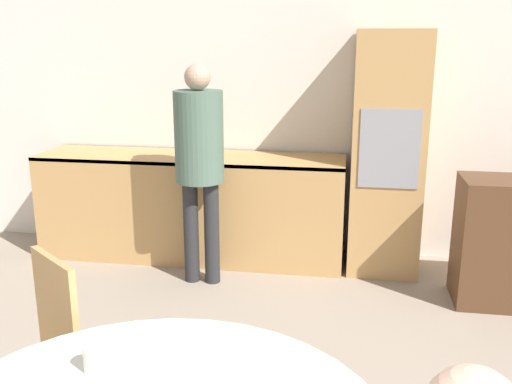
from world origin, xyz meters
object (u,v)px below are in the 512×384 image
Objects in this scene: chair_far_left at (41,356)px; oven_unit at (387,154)px; person_standing at (199,152)px; cup at (94,358)px.

oven_unit is at bearing 96.82° from chair_far_left.
oven_unit reaches higher than chair_far_left.
person_standing is (0.17, 2.06, 0.51)m from chair_far_left.
chair_far_left reaches higher than cup.
person_standing reaches higher than chair_far_left.
person_standing is 17.46× the size of cup.
oven_unit is 3.06m from chair_far_left.
cup is at bearing -111.03° from oven_unit.
chair_far_left is 0.63m from cup.
oven_unit reaches higher than person_standing.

